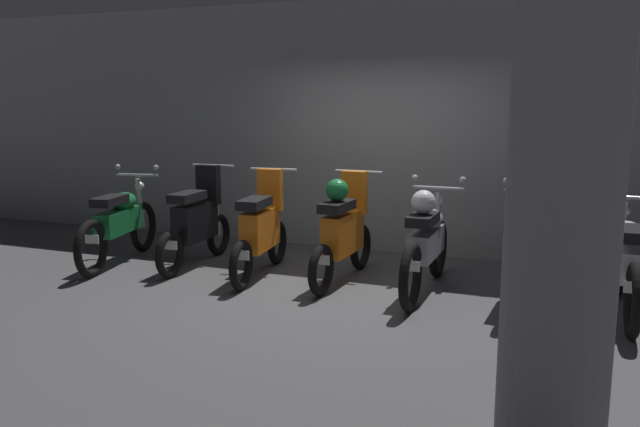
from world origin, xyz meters
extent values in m
plane|color=#4C4C4F|center=(0.00, 0.00, 0.00)|extent=(80.00, 80.00, 0.00)
cube|color=gray|center=(0.00, 2.06, 1.61)|extent=(16.00, 0.30, 3.23)
torus|color=black|center=(-2.91, 0.76, 0.33)|extent=(0.22, 0.66, 0.65)
torus|color=black|center=(-2.66, -0.51, 0.33)|extent=(0.22, 0.66, 0.65)
cube|color=#197238|center=(-2.79, 0.13, 0.52)|extent=(0.38, 0.86, 0.28)
ellipsoid|color=#197238|center=(-2.82, 0.28, 0.73)|extent=(0.34, 0.48, 0.22)
cube|color=black|center=(-2.75, -0.05, 0.80)|extent=(0.34, 0.56, 0.10)
cylinder|color=#B7BABF|center=(-2.89, 0.66, 1.02)|extent=(0.56, 0.14, 0.04)
sphere|color=#B7BABF|center=(-3.15, 0.61, 1.12)|extent=(0.07, 0.07, 0.07)
sphere|color=#B7BABF|center=(-2.64, 0.71, 1.12)|extent=(0.07, 0.07, 0.07)
cylinder|color=#B7BABF|center=(-2.90, 0.71, 0.65)|extent=(0.09, 0.17, 0.65)
sphere|color=silver|center=(-2.90, 0.71, 0.87)|extent=(0.12, 0.12, 0.12)
cube|color=white|center=(-2.67, -0.49, 0.43)|extent=(0.16, 0.04, 0.10)
torus|color=black|center=(-1.89, 0.93, 0.27)|extent=(0.12, 0.53, 0.53)
torus|color=black|center=(-1.83, -0.22, 0.27)|extent=(0.12, 0.53, 0.53)
cube|color=black|center=(-1.86, 0.36, 0.54)|extent=(0.26, 0.75, 0.44)
cube|color=black|center=(-1.87, 0.70, 0.94)|extent=(0.29, 0.13, 0.48)
cube|color=black|center=(-1.85, 0.20, 0.85)|extent=(0.26, 0.53, 0.10)
cylinder|color=#B7BABF|center=(-1.88, 0.84, 1.16)|extent=(0.56, 0.06, 0.04)
cylinder|color=#B7BABF|center=(-1.88, 0.89, 0.69)|extent=(0.06, 0.15, 0.85)
sphere|color=silver|center=(-1.88, 0.89, 1.01)|extent=(0.12, 0.12, 0.12)
cube|color=white|center=(-1.83, -0.19, 0.36)|extent=(0.16, 0.02, 0.10)
torus|color=black|center=(-0.99, 0.79, 0.27)|extent=(0.15, 0.54, 0.53)
torus|color=black|center=(-0.86, -0.35, 0.27)|extent=(0.15, 0.54, 0.53)
cube|color=orange|center=(-0.93, 0.22, 0.54)|extent=(0.30, 0.76, 0.44)
cube|color=orange|center=(-0.97, 0.57, 0.94)|extent=(0.29, 0.15, 0.48)
cube|color=black|center=(-0.91, 0.06, 0.85)|extent=(0.30, 0.54, 0.10)
cylinder|color=#B7BABF|center=(-0.98, 0.70, 1.16)|extent=(0.56, 0.10, 0.04)
cylinder|color=#B7BABF|center=(-0.99, 0.75, 0.69)|extent=(0.07, 0.15, 0.85)
sphere|color=silver|center=(-0.99, 0.75, 1.01)|extent=(0.12, 0.12, 0.12)
cube|color=white|center=(-0.87, -0.32, 0.36)|extent=(0.16, 0.03, 0.10)
torus|color=black|center=(0.02, 0.93, 0.27)|extent=(0.11, 0.53, 0.53)
torus|color=black|center=(-0.02, -0.22, 0.27)|extent=(0.11, 0.53, 0.53)
cube|color=orange|center=(0.00, 0.35, 0.54)|extent=(0.25, 0.74, 0.44)
cube|color=orange|center=(0.01, 0.70, 0.94)|extent=(0.28, 0.13, 0.48)
cube|color=black|center=(-0.01, 0.19, 0.85)|extent=(0.26, 0.53, 0.10)
cylinder|color=#B7BABF|center=(0.02, 0.83, 1.16)|extent=(0.56, 0.06, 0.04)
cylinder|color=#B7BABF|center=(0.02, 0.88, 0.69)|extent=(0.06, 0.15, 0.85)
sphere|color=silver|center=(0.02, 0.88, 1.01)|extent=(0.12, 0.12, 0.12)
cube|color=white|center=(-0.02, -0.20, 0.36)|extent=(0.16, 0.02, 0.10)
sphere|color=#197238|center=(-0.01, 0.19, 1.02)|extent=(0.24, 0.24, 0.24)
torus|color=black|center=(0.93, 0.93, 0.33)|extent=(0.09, 0.65, 0.65)
torus|color=black|center=(0.93, -0.37, 0.33)|extent=(0.09, 0.65, 0.65)
cube|color=#9EA0A8|center=(0.93, 0.28, 0.52)|extent=(0.22, 0.83, 0.28)
ellipsoid|color=#9EA0A8|center=(0.93, 0.44, 0.73)|extent=(0.26, 0.44, 0.22)
cube|color=black|center=(0.93, 0.10, 0.80)|extent=(0.24, 0.52, 0.10)
cylinder|color=#B7BABF|center=(0.93, 0.83, 1.02)|extent=(0.56, 0.04, 0.04)
sphere|color=#B7BABF|center=(0.67, 0.83, 1.12)|extent=(0.07, 0.07, 0.07)
sphere|color=#B7BABF|center=(1.19, 0.83, 1.12)|extent=(0.07, 0.07, 0.07)
cylinder|color=#B7BABF|center=(0.93, 0.88, 0.65)|extent=(0.06, 0.16, 0.65)
sphere|color=silver|center=(0.93, 0.88, 0.87)|extent=(0.12, 0.12, 0.12)
cube|color=white|center=(0.93, -0.34, 0.43)|extent=(0.16, 0.01, 0.10)
sphere|color=silver|center=(0.93, 0.10, 0.97)|extent=(0.24, 0.24, 0.24)
torus|color=black|center=(1.89, 1.00, 0.33)|extent=(0.12, 0.65, 0.65)
torus|color=black|center=(1.83, -0.30, 0.33)|extent=(0.12, 0.65, 0.65)
cube|color=#1E389E|center=(1.86, 0.35, 0.52)|extent=(0.26, 0.84, 0.28)
ellipsoid|color=#1E389E|center=(1.87, 0.50, 0.73)|extent=(0.28, 0.45, 0.22)
cube|color=black|center=(1.85, 0.16, 0.80)|extent=(0.27, 0.53, 0.10)
cylinder|color=#B7BABF|center=(1.88, 0.89, 1.02)|extent=(0.56, 0.06, 0.04)
sphere|color=#B7BABF|center=(1.63, 0.90, 1.12)|extent=(0.07, 0.07, 0.07)
sphere|color=#B7BABF|center=(2.14, 0.88, 1.12)|extent=(0.07, 0.07, 0.07)
cylinder|color=#B7BABF|center=(1.89, 0.94, 0.65)|extent=(0.06, 0.16, 0.65)
sphere|color=silver|center=(1.89, 0.94, 0.87)|extent=(0.12, 0.12, 0.12)
cube|color=white|center=(1.83, -0.28, 0.43)|extent=(0.16, 0.02, 0.10)
torus|color=black|center=(2.77, 0.91, 0.33)|extent=(0.11, 0.65, 0.65)
torus|color=black|center=(2.81, -0.39, 0.33)|extent=(0.11, 0.65, 0.65)
cube|color=silver|center=(2.79, 0.26, 0.52)|extent=(0.25, 0.84, 0.28)
ellipsoid|color=silver|center=(2.78, 0.42, 0.73)|extent=(0.27, 0.45, 0.22)
cube|color=black|center=(2.79, 0.08, 0.80)|extent=(0.26, 0.53, 0.10)
cylinder|color=#B7BABF|center=(2.77, 0.81, 1.02)|extent=(0.56, 0.05, 0.04)
cylinder|color=#B7BABF|center=(2.77, 0.86, 0.65)|extent=(0.06, 0.16, 0.65)
sphere|color=silver|center=(2.77, 0.86, 0.87)|extent=(0.12, 0.12, 0.12)
cube|color=white|center=(2.81, -0.36, 0.43)|extent=(0.16, 0.02, 0.10)
cylinder|color=gray|center=(2.26, -2.70, 1.61)|extent=(0.57, 0.57, 3.23)
camera|label=1|loc=(2.30, -6.11, 1.94)|focal=36.41mm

